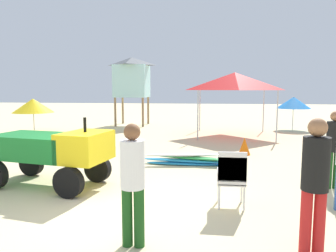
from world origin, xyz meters
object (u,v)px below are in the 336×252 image
object	(u,v)px
lifeguard_near_right	(315,178)
lifeguard_tower	(132,77)
beach_umbrella_left	(33,106)
beach_umbrella_mid	(294,103)
traffic_cone_near	(244,146)
stacked_plastic_chairs	(232,174)
utility_cart	(52,150)
surfboard_pile	(187,159)
popup_canopy	(235,81)
lifeguard_far_right	(133,177)
lifeguard_near_left	(334,145)

from	to	relation	value
lifeguard_near_right	lifeguard_tower	bearing A→B (deg)	112.22
beach_umbrella_left	beach_umbrella_mid	size ratio (longest dim) A/B	1.13
lifeguard_near_right	traffic_cone_near	distance (m)	6.17
stacked_plastic_chairs	beach_umbrella_left	bearing A→B (deg)	134.97
beach_umbrella_left	beach_umbrella_mid	distance (m)	12.91
lifeguard_tower	utility_cart	bearing A→B (deg)	-84.76
surfboard_pile	beach_umbrella_mid	world-z (taller)	beach_umbrella_mid
surfboard_pile	traffic_cone_near	size ratio (longest dim) A/B	4.50
beach_umbrella_mid	lifeguard_near_right	bearing A→B (deg)	-103.23
popup_canopy	beach_umbrella_mid	size ratio (longest dim) A/B	1.86
lifeguard_far_right	beach_umbrella_left	world-z (taller)	lifeguard_far_right
utility_cart	popup_canopy	world-z (taller)	popup_canopy
traffic_cone_near	stacked_plastic_chairs	bearing A→B (deg)	-99.06
utility_cart	surfboard_pile	distance (m)	3.58
stacked_plastic_chairs	traffic_cone_near	size ratio (longest dim) A/B	1.86
traffic_cone_near	lifeguard_far_right	bearing A→B (deg)	-108.90
utility_cart	traffic_cone_near	world-z (taller)	utility_cart
surfboard_pile	lifeguard_near_right	bearing A→B (deg)	-67.59
lifeguard_near_right	utility_cart	bearing A→B (deg)	153.42
lifeguard_near_left	popup_canopy	distance (m)	7.79
utility_cart	stacked_plastic_chairs	size ratio (longest dim) A/B	2.67
lifeguard_near_left	traffic_cone_near	distance (m)	3.63
surfboard_pile	utility_cart	bearing A→B (deg)	-140.22
stacked_plastic_chairs	traffic_cone_near	world-z (taller)	stacked_plastic_chairs
traffic_cone_near	utility_cart	bearing A→B (deg)	-139.16
beach_umbrella_left	beach_umbrella_mid	xyz separation A→B (m)	(12.65, 2.60, 0.10)
stacked_plastic_chairs	lifeguard_far_right	world-z (taller)	lifeguard_far_right
beach_umbrella_left	stacked_plastic_chairs	bearing A→B (deg)	-45.03
traffic_cone_near	beach_umbrella_left	bearing A→B (deg)	156.59
utility_cart	beach_umbrella_mid	distance (m)	13.01
utility_cart	surfboard_pile	size ratio (longest dim) A/B	1.10
utility_cart	lifeguard_near_right	size ratio (longest dim) A/B	1.58
lifeguard_far_right	popup_canopy	distance (m)	10.75
lifeguard_far_right	beach_umbrella_left	distance (m)	12.66
lifeguard_far_right	traffic_cone_near	xyz separation A→B (m)	(2.12, 6.19, -0.66)
stacked_plastic_chairs	utility_cart	bearing A→B (deg)	167.60
lifeguard_near_left	beach_umbrella_mid	bearing A→B (deg)	80.19
lifeguard_tower	popup_canopy	bearing A→B (deg)	-32.07
utility_cart	lifeguard_far_right	bearing A→B (deg)	-45.47
lifeguard_far_right	beach_umbrella_mid	xyz separation A→B (m)	(5.28, 12.90, 0.45)
beach_umbrella_left	traffic_cone_near	xyz separation A→B (m)	(9.48, -4.11, -1.01)
utility_cart	lifeguard_tower	size ratio (longest dim) A/B	0.70
surfboard_pile	beach_umbrella_mid	bearing A→B (deg)	59.45
surfboard_pile	lifeguard_near_right	xyz separation A→B (m)	(1.88, -4.55, 0.84)
lifeguard_near_right	beach_umbrella_left	size ratio (longest dim) A/B	0.90
lifeguard_far_right	traffic_cone_near	distance (m)	6.58
stacked_plastic_chairs	lifeguard_near_right	bearing A→B (deg)	-59.06
lifeguard_tower	beach_umbrella_left	bearing A→B (deg)	-138.19
utility_cart	traffic_cone_near	size ratio (longest dim) A/B	4.95
utility_cart	lifeguard_tower	world-z (taller)	lifeguard_tower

